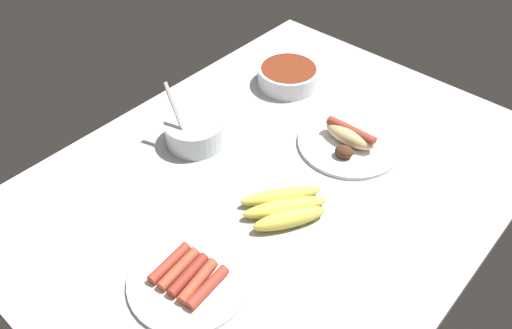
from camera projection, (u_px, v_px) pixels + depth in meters
ground_plane at (278, 181)px, 118.33cm from camera, size 120.00×90.00×3.00cm
banana_bunch at (285, 208)px, 107.95cm from camera, size 19.82×17.84×3.86cm
bowl_coleslaw at (195, 131)px, 123.75cm from camera, size 14.46×14.46×16.10cm
plate_hotdog_assembled at (349, 140)px, 123.99cm from camera, size 25.10×25.10×5.61cm
plate_sausages at (189, 278)px, 96.18cm from camera, size 23.20×23.20×3.12cm
bowl_chili at (288, 75)px, 142.15cm from camera, size 16.94×16.94×5.34cm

